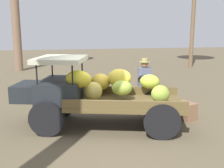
# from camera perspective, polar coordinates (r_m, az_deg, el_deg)

# --- Properties ---
(ground_plane) EXTENTS (60.00, 60.00, 0.00)m
(ground_plane) POSITION_cam_1_polar(r_m,az_deg,el_deg) (7.32, -1.21, -9.15)
(ground_plane) COLOR brown
(truck) EXTENTS (4.66, 2.73, 1.88)m
(truck) POSITION_cam_1_polar(r_m,az_deg,el_deg) (7.20, -4.62, -1.87)
(truck) COLOR black
(truck) RESTS_ON ground
(farmer) EXTENTS (0.53, 0.49, 1.74)m
(farmer) POSITION_cam_1_polar(r_m,az_deg,el_deg) (8.30, 6.92, 0.32)
(farmer) COLOR #464F6D
(farmer) RESTS_ON ground
(wooden_crate) EXTENTS (0.58, 0.68, 0.50)m
(wooden_crate) POSITION_cam_1_polar(r_m,az_deg,el_deg) (8.16, 15.35, -5.52)
(wooden_crate) COLOR #855F42
(wooden_crate) RESTS_ON ground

